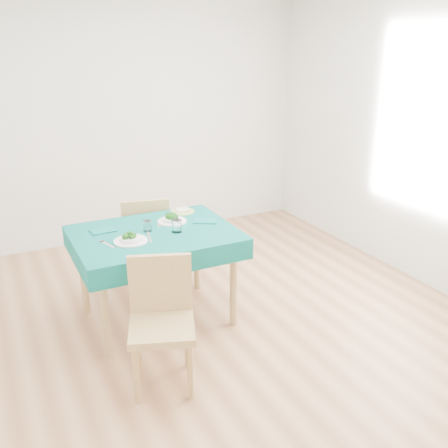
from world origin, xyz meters
name	(u,v)px	position (x,y,z in m)	size (l,w,h in m)	color
room_shell	(224,159)	(0.00, 0.00, 1.35)	(4.02, 4.52, 2.73)	#92613D
table	(157,276)	(-0.45, 0.30, 0.38)	(1.22, 0.93, 0.76)	#07554E
chair_near	(161,316)	(-0.70, -0.51, 0.51)	(0.41, 0.45, 1.03)	#A5844D
chair_far	(144,229)	(-0.31, 1.02, 0.52)	(0.42, 0.46, 1.04)	#A5844D
bowl_near	(131,237)	(-0.67, 0.19, 0.80)	(0.25, 0.25, 0.08)	white
bowl_far	(172,218)	(-0.24, 0.46, 0.79)	(0.24, 0.24, 0.07)	white
fork_near	(108,244)	(-0.84, 0.21, 0.76)	(0.02, 0.18, 0.00)	silver
knife_near	(149,237)	(-0.52, 0.21, 0.76)	(0.02, 0.23, 0.00)	silver
fork_far	(160,223)	(-0.34, 0.48, 0.76)	(0.03, 0.19, 0.00)	silver
knife_far	(215,221)	(0.07, 0.32, 0.76)	(0.01, 0.19, 0.00)	silver
napkin_near	(103,231)	(-0.80, 0.50, 0.76)	(0.19, 0.13, 0.01)	#0B5E56
napkin_far	(206,221)	(0.00, 0.35, 0.76)	(0.19, 0.13, 0.01)	#0B5E56
tumbler_center	(148,226)	(-0.49, 0.35, 0.80)	(0.07, 0.07, 0.08)	white
tumbler_side	(177,226)	(-0.29, 0.23, 0.81)	(0.08, 0.08, 0.10)	white
side_plate	(182,211)	(-0.07, 0.66, 0.76)	(0.20, 0.20, 0.01)	#AAC15E
bread_slice	(182,210)	(-0.07, 0.66, 0.78)	(0.11, 0.11, 0.02)	beige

